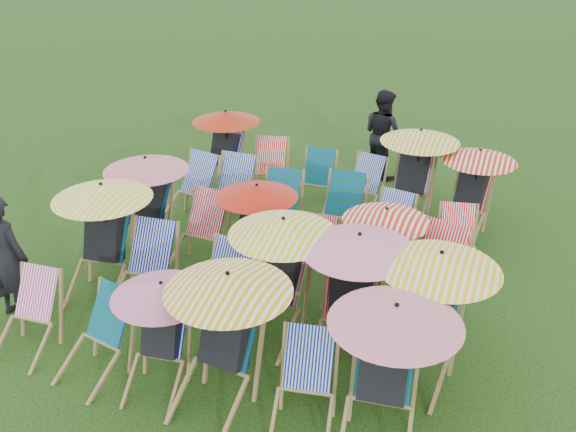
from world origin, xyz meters
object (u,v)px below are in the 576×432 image
(deckchair_29, at_px, (470,190))
(person_rear, at_px, (383,133))
(deckchair_5, at_px, (384,374))
(person_left, at_px, (6,257))
(deckchair_0, at_px, (26,317))

(deckchair_29, xyz_separation_m, person_rear, (-1.72, 1.66, 0.11))
(deckchair_5, distance_m, person_left, 4.55)
(deckchair_0, height_order, deckchair_5, deckchair_5)
(person_rear, bearing_deg, deckchair_5, 137.57)
(deckchair_0, bearing_deg, deckchair_29, 43.83)
(deckchair_0, bearing_deg, person_left, 138.29)
(deckchair_5, xyz_separation_m, deckchair_29, (0.18, 4.45, -0.07))
(deckchair_0, xyz_separation_m, deckchair_29, (4.11, 4.60, 0.24))
(deckchair_0, distance_m, deckchair_5, 3.94)
(person_rear, bearing_deg, deckchair_0, 102.57)
(person_left, height_order, person_rear, person_left)
(person_left, bearing_deg, person_rear, -117.39)
(deckchair_0, bearing_deg, deckchair_5, -2.16)
(deckchair_0, height_order, person_left, person_left)
(deckchair_0, bearing_deg, person_rear, 64.67)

